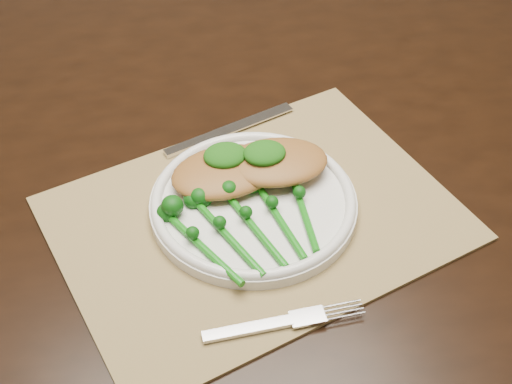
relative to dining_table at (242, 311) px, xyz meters
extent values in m
plane|color=brown|center=(-0.13, 0.12, -0.38)|extent=(4.00, 4.00, 0.00)
cube|color=black|center=(0.00, 0.00, 0.35)|extent=(1.64, 0.98, 0.04)
cube|color=olive|center=(-0.01, -0.14, 0.37)|extent=(0.53, 0.45, 0.00)
cylinder|color=silver|center=(-0.01, -0.13, 0.38)|extent=(0.24, 0.24, 0.01)
torus|color=silver|center=(-0.01, -0.13, 0.39)|extent=(0.24, 0.24, 0.01)
cube|color=silver|center=(-0.06, 0.00, 0.38)|extent=(0.08, 0.04, 0.01)
cube|color=silver|center=(0.03, 0.03, 0.38)|extent=(0.12, 0.05, 0.00)
cube|color=silver|center=(-0.05, -0.30, 0.38)|extent=(0.09, 0.01, 0.01)
ellipsoid|color=#95612B|center=(-0.03, -0.09, 0.40)|extent=(0.14, 0.11, 0.03)
ellipsoid|color=#95612B|center=(0.03, -0.09, 0.41)|extent=(0.13, 0.09, 0.02)
ellipsoid|color=#0D4009|center=(-0.03, -0.07, 0.42)|extent=(0.05, 0.04, 0.02)
ellipsoid|color=#0D4009|center=(0.02, -0.08, 0.42)|extent=(0.05, 0.04, 0.02)
camera|label=1|loc=(-0.12, -0.71, 0.98)|focal=50.00mm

